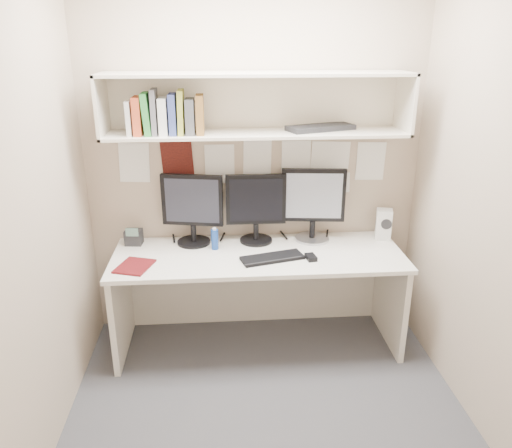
{
  "coord_description": "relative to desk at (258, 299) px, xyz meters",
  "views": [
    {
      "loc": [
        -0.26,
        -2.5,
        2.14
      ],
      "look_at": [
        -0.04,
        0.35,
        1.06
      ],
      "focal_mm": 35.0,
      "sensor_mm": 36.0,
      "label": 1
    }
  ],
  "objects": [
    {
      "name": "floor",
      "position": [
        0.0,
        -0.65,
        -0.37
      ],
      "size": [
        2.4,
        2.0,
        0.01
      ],
      "primitive_type": "cube",
      "color": "#414145",
      "rests_on": "ground"
    },
    {
      "name": "wall_back",
      "position": [
        0.0,
        0.35,
        0.93
      ],
      "size": [
        2.4,
        0.02,
        2.6
      ],
      "primitive_type": "cube",
      "color": "tan",
      "rests_on": "ground"
    },
    {
      "name": "wall_front",
      "position": [
        0.0,
        -1.65,
        0.93
      ],
      "size": [
        2.4,
        0.02,
        2.6
      ],
      "primitive_type": "cube",
      "color": "tan",
      "rests_on": "ground"
    },
    {
      "name": "wall_left",
      "position": [
        -1.2,
        -0.65,
        0.93
      ],
      "size": [
        0.02,
        2.0,
        2.6
      ],
      "primitive_type": "cube",
      "color": "tan",
      "rests_on": "ground"
    },
    {
      "name": "wall_right",
      "position": [
        1.2,
        -0.65,
        0.93
      ],
      "size": [
        0.02,
        2.0,
        2.6
      ],
      "primitive_type": "cube",
      "color": "tan",
      "rests_on": "ground"
    },
    {
      "name": "desk",
      "position": [
        0.0,
        0.0,
        0.0
      ],
      "size": [
        2.0,
        0.7,
        0.73
      ],
      "color": "silver",
      "rests_on": "floor"
    },
    {
      "name": "overhead_hutch",
      "position": [
        0.0,
        0.21,
        1.35
      ],
      "size": [
        2.0,
        0.38,
        0.4
      ],
      "color": "silver",
      "rests_on": "wall_back"
    },
    {
      "name": "pinned_papers",
      "position": [
        0.0,
        0.34,
        0.88
      ],
      "size": [
        1.92,
        0.01,
        0.48
      ],
      "primitive_type": null,
      "color": "white",
      "rests_on": "wall_back"
    },
    {
      "name": "monitor_left",
      "position": [
        -0.45,
        0.22,
        0.64
      ],
      "size": [
        0.43,
        0.24,
        0.51
      ],
      "rotation": [
        0.0,
        0.0,
        -0.19
      ],
      "color": "black",
      "rests_on": "desk"
    },
    {
      "name": "monitor_center",
      "position": [
        0.0,
        0.22,
        0.63
      ],
      "size": [
        0.43,
        0.24,
        0.5
      ],
      "rotation": [
        0.0,
        0.0,
        -0.01
      ],
      "color": "black",
      "rests_on": "desk"
    },
    {
      "name": "monitor_right",
      "position": [
        0.41,
        0.22,
        0.65
      ],
      "size": [
        0.46,
        0.25,
        0.53
      ],
      "rotation": [
        0.0,
        0.0,
        -0.1
      ],
      "color": "#A5A5AA",
      "rests_on": "desk"
    },
    {
      "name": "keyboard",
      "position": [
        0.09,
        -0.11,
        0.37
      ],
      "size": [
        0.44,
        0.25,
        0.02
      ],
      "primitive_type": "cube",
      "rotation": [
        0.0,
        0.0,
        0.26
      ],
      "color": "black",
      "rests_on": "desk"
    },
    {
      "name": "mouse",
      "position": [
        0.34,
        -0.13,
        0.38
      ],
      "size": [
        0.08,
        0.11,
        0.03
      ],
      "primitive_type": "cube",
      "rotation": [
        0.0,
        0.0,
        0.16
      ],
      "color": "black",
      "rests_on": "desk"
    },
    {
      "name": "speaker",
      "position": [
        0.94,
        0.2,
        0.47
      ],
      "size": [
        0.14,
        0.14,
        0.22
      ],
      "rotation": [
        0.0,
        0.0,
        -0.27
      ],
      "color": "silver",
      "rests_on": "desk"
    },
    {
      "name": "blue_bottle",
      "position": [
        -0.3,
        0.09,
        0.44
      ],
      "size": [
        0.05,
        0.05,
        0.16
      ],
      "color": "navy",
      "rests_on": "desk"
    },
    {
      "name": "maroon_notebook",
      "position": [
        -0.82,
        -0.17,
        0.37
      ],
      "size": [
        0.27,
        0.29,
        0.01
      ],
      "primitive_type": "cube",
      "rotation": [
        0.0,
        0.0,
        -0.32
      ],
      "color": "#550E11",
      "rests_on": "desk"
    },
    {
      "name": "desk_phone",
      "position": [
        -0.88,
        0.22,
        0.42
      ],
      "size": [
        0.13,
        0.12,
        0.14
      ],
      "rotation": [
        0.0,
        0.0,
        -0.1
      ],
      "color": "black",
      "rests_on": "desk"
    },
    {
      "name": "book_stack",
      "position": [
        -0.58,
        0.11,
        1.3
      ],
      "size": [
        0.48,
        0.18,
        0.29
      ],
      "color": "beige",
      "rests_on": "overhead_hutch"
    },
    {
      "name": "hutch_tray",
      "position": [
        0.44,
        0.19,
        1.19
      ],
      "size": [
        0.49,
        0.32,
        0.03
      ],
      "primitive_type": "cube",
      "rotation": [
        0.0,
        0.0,
        0.35
      ],
      "color": "black",
      "rests_on": "overhead_hutch"
    }
  ]
}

